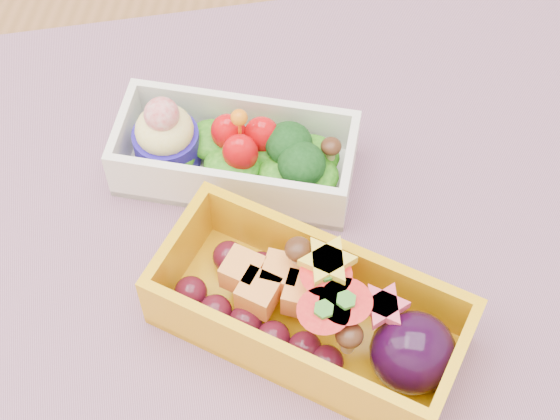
# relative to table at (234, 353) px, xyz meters

# --- Properties ---
(table) EXTENTS (1.20, 0.80, 0.75)m
(table) POSITION_rel_table_xyz_m (0.00, 0.00, 0.00)
(table) COLOR brown
(table) RESTS_ON ground
(placemat) EXTENTS (0.70, 0.61, 0.00)m
(placemat) POSITION_rel_table_xyz_m (0.02, 0.03, 0.10)
(placemat) COLOR gray
(placemat) RESTS_ON table
(bento_white) EXTENTS (0.16, 0.07, 0.07)m
(bento_white) POSITION_rel_table_xyz_m (-0.01, 0.09, 0.12)
(bento_white) COLOR white
(bento_white) RESTS_ON placemat
(bento_yellow) EXTENTS (0.20, 0.13, 0.06)m
(bento_yellow) POSITION_rel_table_xyz_m (0.06, -0.02, 0.13)
(bento_yellow) COLOR #E7A20B
(bento_yellow) RESTS_ON placemat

